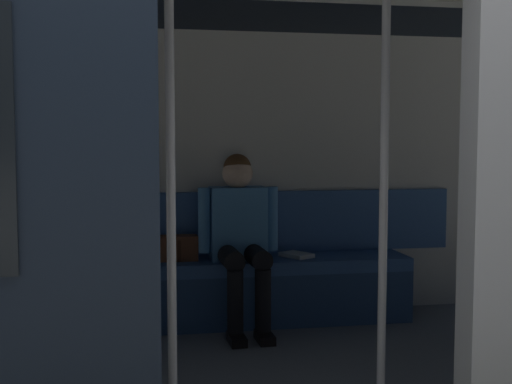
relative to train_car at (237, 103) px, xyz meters
name	(u,v)px	position (x,y,z in m)	size (l,w,h in m)	color
train_car	(237,103)	(0.00, 0.00, 0.00)	(6.40, 2.93, 2.18)	silver
bench_seat	(222,276)	(-0.06, -1.12, -1.11)	(2.64, 0.44, 0.46)	#38609E
person_seated	(240,229)	(-0.18, -1.07, -0.79)	(0.55, 0.68, 1.19)	#4C8CC6
handbag	(179,248)	(0.23, -1.17, -0.92)	(0.26, 0.15, 0.17)	brown
book	(296,255)	(-0.59, -1.16, -0.99)	(0.15, 0.22, 0.03)	silver
grab_pole_door	(171,209)	(0.37, 0.80, -0.45)	(0.04, 0.04, 2.04)	silver
grab_pole_far	(383,203)	(-0.50, 0.73, -0.45)	(0.04, 0.04, 2.04)	silver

